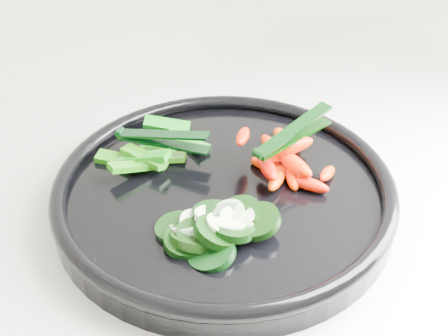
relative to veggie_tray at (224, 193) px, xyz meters
name	(u,v)px	position (x,y,z in m)	size (l,w,h in m)	color
veggie_tray	(224,193)	(0.00, 0.00, 0.00)	(0.38, 0.38, 0.04)	black
cucumber_pile	(211,230)	(-0.04, -0.06, 0.01)	(0.13, 0.10, 0.04)	black
carrot_pile	(285,156)	(0.08, 0.01, 0.02)	(0.11, 0.14, 0.05)	#FF2B00
pepper_pile	(154,153)	(-0.05, 0.09, 0.01)	(0.13, 0.10, 0.04)	#09660F
tong_carrot	(292,135)	(0.08, 0.00, 0.05)	(0.11, 0.05, 0.02)	black
tong_pepper	(160,138)	(-0.04, 0.09, 0.03)	(0.10, 0.08, 0.02)	black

